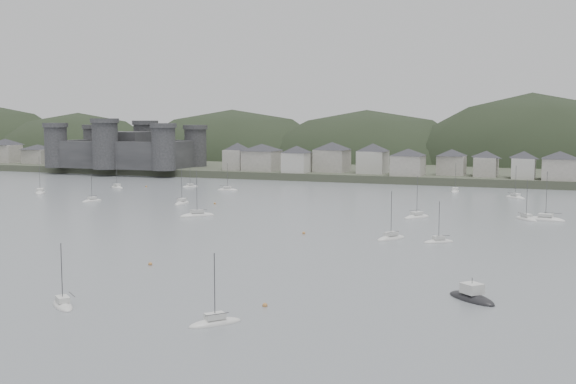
% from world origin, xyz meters
% --- Properties ---
extents(ground, '(900.00, 900.00, 0.00)m').
position_xyz_m(ground, '(0.00, 0.00, 0.00)').
color(ground, slate).
rests_on(ground, ground).
extents(far_shore_land, '(900.00, 250.00, 3.00)m').
position_xyz_m(far_shore_land, '(0.00, 295.00, 1.50)').
color(far_shore_land, '#383D2D').
rests_on(far_shore_land, ground).
extents(forested_ridge, '(851.55, 103.94, 102.57)m').
position_xyz_m(forested_ridge, '(4.83, 269.40, -11.28)').
color(forested_ridge, black).
rests_on(forested_ridge, ground).
extents(castle, '(66.00, 43.00, 20.00)m').
position_xyz_m(castle, '(-120.00, 179.80, 10.96)').
color(castle, '#2F2F31').
rests_on(castle, far_shore_land).
extents(waterfront_town, '(451.48, 28.46, 12.92)m').
position_xyz_m(waterfront_town, '(50.59, 183.34, 8.66)').
color(waterfront_town, gray).
rests_on(waterfront_town, far_shore_land).
extents(moored_fleet, '(241.76, 177.31, 13.24)m').
position_xyz_m(moored_fleet, '(-21.07, 60.17, 0.18)').
color(moored_fleet, silver).
rests_on(moored_fleet, ground).
extents(motor_launch_near, '(8.33, 7.79, 4.00)m').
position_xyz_m(motor_launch_near, '(55.11, 3.31, 0.29)').
color(motor_launch_near, black).
rests_on(motor_launch_near, ground).
extents(mooring_buoys, '(161.90, 137.99, 0.70)m').
position_xyz_m(mooring_buoys, '(-7.07, 47.54, 0.15)').
color(mooring_buoys, '#B2783B').
rests_on(mooring_buoys, ground).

